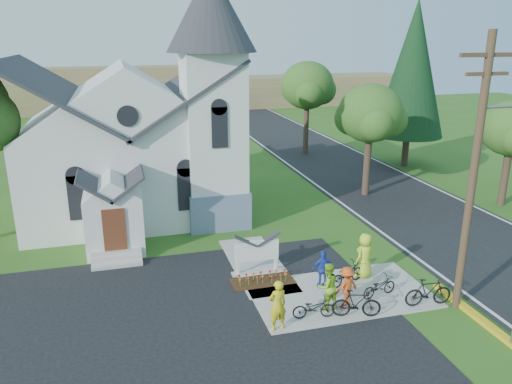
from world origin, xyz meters
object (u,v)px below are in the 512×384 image
object	(u,v)px
bike_0	(314,308)
cyclist_4	(365,256)
bike_2	(347,274)
utility_pole	(476,168)
cyclist_3	(346,286)
bike_4	(379,287)
bike_1	(356,303)
cyclist_0	(277,305)
church_sign	(257,251)
bike_3	(428,292)
cyclist_1	(327,286)
cyclist_2	(323,269)

from	to	relation	value
bike_0	cyclist_4	xyz separation A→B (m)	(3.24, 2.43, 0.57)
bike_0	bike_2	xyz separation A→B (m)	(2.27, 2.03, 0.05)
utility_pole	cyclist_3	distance (m)	6.23
bike_4	bike_1	bearing A→B (deg)	112.70
cyclist_4	bike_4	distance (m)	1.77
cyclist_0	cyclist_4	size ratio (longest dim) A/B	0.95
bike_1	cyclist_3	distance (m)	0.90
church_sign	cyclist_3	xyz separation A→B (m)	(2.50, -3.53, -0.20)
bike_3	bike_1	bearing A→B (deg)	95.95
cyclist_1	bike_3	world-z (taller)	cyclist_1
bike_0	cyclist_1	bearing A→B (deg)	-46.33
bike_1	cyclist_4	size ratio (longest dim) A/B	0.92
church_sign	cyclist_4	world-z (taller)	cyclist_4
utility_pole	cyclist_3	world-z (taller)	utility_pole
bike_3	cyclist_4	bearing A→B (deg)	30.02
church_sign	bike_2	size ratio (longest dim) A/B	1.26
utility_pole	bike_0	size ratio (longest dim) A/B	6.46
bike_1	cyclist_2	xyz separation A→B (m)	(-0.29, 2.41, 0.25)
utility_pole	cyclist_0	size ratio (longest dim) A/B	5.38
cyclist_2	bike_4	world-z (taller)	cyclist_2
cyclist_1	bike_4	xyz separation A→B (m)	(2.32, 0.26, -0.49)
bike_0	bike_1	xyz separation A→B (m)	(1.51, -0.34, 0.13)
bike_2	bike_4	size ratio (longest dim) A/B	1.11
bike_1	cyclist_2	bearing A→B (deg)	23.59
bike_3	bike_4	xyz separation A→B (m)	(-1.43, 1.11, -0.14)
cyclist_0	bike_4	distance (m)	4.69
cyclist_2	bike_3	size ratio (longest dim) A/B	0.85
bike_2	bike_4	world-z (taller)	bike_2
bike_3	cyclist_2	bearing A→B (deg)	59.40
bike_1	bike_4	world-z (taller)	bike_1
cyclist_2	bike_3	world-z (taller)	cyclist_2
bike_2	bike_0	bearing A→B (deg)	110.51
utility_pole	bike_3	xyz separation A→B (m)	(-1.11, 0.30, -4.80)
utility_pole	bike_2	world-z (taller)	utility_pole
utility_pole	bike_1	xyz separation A→B (m)	(-4.07, 0.30, -4.82)
utility_pole	cyclist_4	world-z (taller)	utility_pole
cyclist_1	cyclist_2	size ratio (longest dim) A/B	1.15
cyclist_0	cyclist_4	xyz separation A→B (m)	(4.72, 2.77, 0.05)
bike_0	bike_2	distance (m)	3.04
cyclist_0	bike_0	size ratio (longest dim) A/B	1.20
bike_1	bike_0	bearing A→B (deg)	94.22
bike_0	cyclist_2	xyz separation A→B (m)	(1.22, 2.08, 0.38)
bike_1	church_sign	bearing A→B (deg)	46.27
bike_1	cyclist_2	size ratio (longest dim) A/B	1.13
bike_1	cyclist_4	bearing A→B (deg)	-15.21
utility_pole	cyclist_2	world-z (taller)	utility_pole
cyclist_2	church_sign	bearing A→B (deg)	-35.82
cyclist_0	cyclist_4	world-z (taller)	cyclist_4
cyclist_0	cyclist_3	size ratio (longest dim) A/B	1.20
bike_3	cyclist_3	bearing A→B (deg)	79.64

